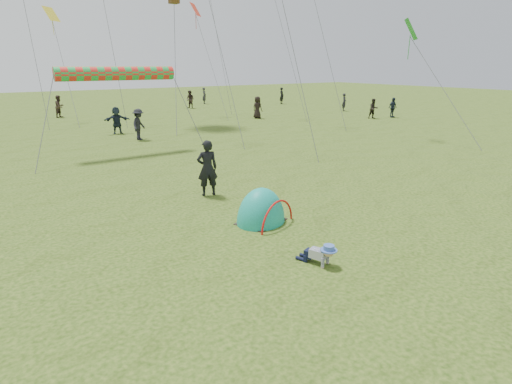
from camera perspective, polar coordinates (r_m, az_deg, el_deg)
ground at (r=9.79m, az=14.21°, el=-8.08°), size 140.00×140.00×0.00m
crawling_toddler at (r=8.88m, az=9.19°, el=-8.65°), size 0.68×0.79×0.51m
popup_tent at (r=11.14m, az=0.71°, el=-4.26°), size 1.83×1.67×1.95m
standing_adult at (r=13.22m, az=-6.97°, el=3.40°), size 0.77×0.60×1.86m
crowd_person_0 at (r=45.90m, az=3.69°, el=13.57°), size 0.56×0.73×1.79m
crowd_person_1 at (r=37.45m, az=-26.25°, el=10.91°), size 1.10×1.09×1.79m
crowd_person_2 at (r=35.57m, az=18.94°, el=11.35°), size 0.95×0.41×1.62m
crowd_person_3 at (r=24.31m, az=-16.39°, el=9.25°), size 1.28×1.29×1.79m
crowd_person_5 at (r=26.97m, az=-19.27°, el=9.64°), size 1.61×0.69×1.68m
crowd_person_6 at (r=39.45m, az=12.49°, el=12.41°), size 0.70×0.69×1.63m
crowd_person_7 at (r=41.54m, az=-9.37°, el=12.92°), size 0.99×1.07×1.75m
crowd_person_10 at (r=33.15m, az=0.20°, el=11.99°), size 0.80×0.99×1.75m
crowd_person_12 at (r=46.22m, az=-7.40°, el=13.48°), size 0.54×0.72×1.78m
crowd_person_13 at (r=34.35m, az=16.43°, el=11.35°), size 0.94×0.84×1.58m
rainbow_tube_kite at (r=20.56m, az=-19.22°, el=15.70°), size 5.42×0.64×0.64m
diamond_kite_2 at (r=35.53m, az=-27.22°, el=21.68°), size 1.24×1.24×1.01m
diamond_kite_3 at (r=25.76m, az=21.26°, el=20.85°), size 1.37×1.37×1.12m
diamond_kite_6 at (r=36.24m, az=-8.65°, el=24.37°), size 1.26×1.26×1.03m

